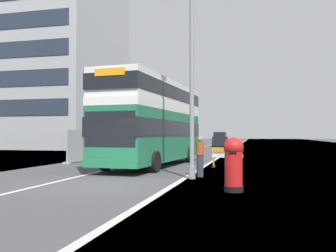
{
  "coord_description": "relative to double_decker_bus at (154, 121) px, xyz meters",
  "views": [
    {
      "loc": [
        5.36,
        -12.19,
        1.78
      ],
      "look_at": [
        1.12,
        5.23,
        2.2
      ],
      "focal_mm": 38.76,
      "sensor_mm": 36.0,
      "label": 1
    }
  ],
  "objects": [
    {
      "name": "car_receding_far",
      "position": [
        0.5,
        33.89,
        -1.52
      ],
      "size": [
        2.09,
        4.52,
        2.13
      ],
      "color": "black",
      "rests_on": "ground"
    },
    {
      "name": "red_pillar_postbox",
      "position": [
        4.96,
        -8.39,
        -1.6
      ],
      "size": [
        0.62,
        0.62,
        1.69
      ],
      "color": "black",
      "rests_on": "ground"
    },
    {
      "name": "bare_tree_far_verge_mid",
      "position": [
        -9.39,
        30.75,
        -0.34
      ],
      "size": [
        3.2,
        2.43,
        4.63
      ],
      "color": "#4C3D2D",
      "rests_on": "ground"
    },
    {
      "name": "double_decker_bus",
      "position": [
        0.0,
        0.0,
        0.0
      ],
      "size": [
        3.44,
        11.29,
        4.75
      ],
      "color": "#1E6B47",
      "rests_on": "ground"
    },
    {
      "name": "car_receding_mid",
      "position": [
        -3.4,
        26.39,
        -1.55
      ],
      "size": [
        2.01,
        4.57,
        2.08
      ],
      "color": "maroon",
      "rests_on": "ground"
    },
    {
      "name": "backdrop_office_block",
      "position": [
        -28.61,
        24.59,
        9.15
      ],
      "size": [
        30.32,
        17.09,
        23.35
      ],
      "color": "#9EA0A3",
      "rests_on": "ground"
    },
    {
      "name": "bare_tree_far_verge_far",
      "position": [
        -13.26,
        36.47,
        -0.42
      ],
      "size": [
        2.19,
        2.07,
        3.99
      ],
      "color": "#4C3D2D",
      "rests_on": "ground"
    },
    {
      "name": "construction_site_fence",
      "position": [
        -5.38,
        13.4,
        -1.52
      ],
      "size": [
        0.44,
        27.4,
        2.1
      ],
      "color": "#A8AAAD",
      "rests_on": "ground"
    },
    {
      "name": "car_oncoming_near",
      "position": [
        -2.79,
        16.67,
        -1.53
      ],
      "size": [
        2.07,
        4.17,
        2.16
      ],
      "color": "navy",
      "rests_on": "ground"
    },
    {
      "name": "roadworks_barrier",
      "position": [
        4.15,
        -0.22,
        -1.87
      ],
      "size": [
        1.65,
        0.46,
        1.06
      ],
      "color": "orange",
      "rests_on": "ground"
    },
    {
      "name": "lamppost_foreground",
      "position": [
        3.14,
        -5.47,
        1.87
      ],
      "size": [
        0.29,
        0.7,
        9.27
      ],
      "color": "gray",
      "rests_on": "ground"
    },
    {
      "name": "bare_tree_far_verge_near",
      "position": [
        -10.61,
        30.71,
        0.04
      ],
      "size": [
        2.54,
        3.26,
        5.32
      ],
      "color": "#4C3D2D",
      "rests_on": "ground"
    },
    {
      "name": "ground",
      "position": [
        0.88,
        -7.61,
        -2.58
      ],
      "size": [
        140.0,
        280.0,
        0.1
      ],
      "color": "#424244"
    },
    {
      "name": "pedestrian_at_kerb",
      "position": [
        3.35,
        -4.73,
        -1.68
      ],
      "size": [
        0.34,
        0.34,
        1.69
      ],
      "color": "#2D3342",
      "rests_on": "ground"
    }
  ]
}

